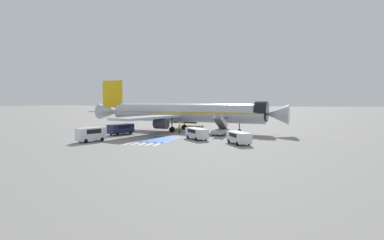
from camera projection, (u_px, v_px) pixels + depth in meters
The scene contains 20 objects.
ground_plane at pixel (192, 131), 65.86m from camera, with size 600.00×600.00×0.00m, color gray.
apron_leadline_yellow at pixel (185, 131), 65.41m from camera, with size 0.20×78.46×0.01m, color gold.
apron_stand_patch_blue at pixel (160, 139), 51.21m from camera, with size 5.14×8.94×0.01m, color #2856A8.
apron_walkway_bar_0 at pixel (129, 143), 46.72m from camera, with size 0.44×3.60×0.01m, color silver.
apron_walkway_bar_1 at pixel (136, 143), 46.40m from camera, with size 0.44×3.60×0.01m, color silver.
apron_walkway_bar_2 at pixel (143, 144), 46.08m from camera, with size 0.44×3.60×0.01m, color silver.
apron_walkway_bar_3 at pixel (151, 144), 45.76m from camera, with size 0.44×3.60×0.01m, color silver.
apron_walkway_bar_4 at pixel (158, 144), 45.44m from camera, with size 0.44×3.60×0.01m, color silver.
airliner at pixel (182, 113), 65.41m from camera, with size 44.94×35.71×11.47m.
boarding_stairs_forward at pixel (220, 130), 57.48m from camera, with size 2.80×5.44×4.10m.
fuel_tanker at pixel (179, 117), 92.44m from camera, with size 10.71×3.17×3.27m.
service_van_0 at pixel (197, 133), 51.04m from camera, with size 4.88×5.08×1.89m.
service_van_1 at pixel (239, 137), 45.42m from camera, with size 4.27×5.07×1.85m.
service_van_2 at pixel (121, 128), 58.32m from camera, with size 3.85×5.52×2.04m.
service_van_3 at pixel (91, 133), 48.23m from camera, with size 3.68×4.96×2.27m.
ground_crew_0 at pixel (190, 128), 60.96m from camera, with size 0.45×0.26×1.67m.
ground_crew_1 at pixel (202, 129), 59.02m from camera, with size 0.49×0.42×1.87m.
ground_crew_2 at pixel (179, 128), 60.82m from camera, with size 0.49×0.41×1.85m.
traffic_cone_0 at pixel (251, 135), 54.01m from camera, with size 0.61×0.61×0.68m.
traffic_cone_1 at pixel (188, 133), 59.01m from camera, with size 0.46×0.46×0.52m.
Camera 1 is at (17.67, -63.14, 6.60)m, focal length 28.00 mm.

